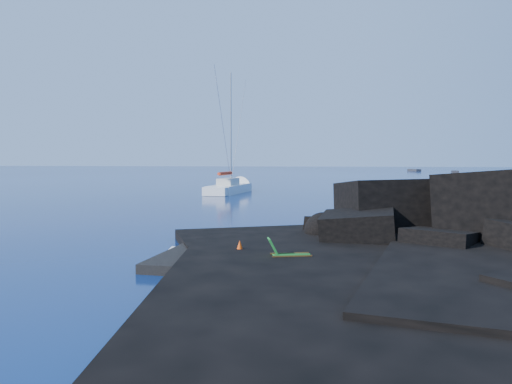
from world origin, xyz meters
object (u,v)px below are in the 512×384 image
sailboat (230,193)px  deck_chair (291,249)px  sunbather (236,244)px  marker_cone (240,248)px  distant_boat_b (455,173)px  distant_boat_a (414,171)px

sailboat → deck_chair: bearing=-67.9°
deck_chair → sunbather: 3.67m
sunbather → marker_cone: size_ratio=2.69×
sailboat → distant_boat_b: 89.20m
deck_chair → marker_cone: size_ratio=2.36×
sailboat → deck_chair: 39.69m
sailboat → sunbather: bearing=-70.6°
marker_cone → distant_boat_a: 133.78m
distant_boat_a → sailboat: bearing=-132.7°
sunbather → distant_boat_b: sunbather is taller
deck_chair → distant_boat_b: (35.79, 115.71, -0.85)m
sunbather → distant_boat_b: 119.25m
distant_boat_b → sunbather: bearing=-98.3°
sailboat → marker_cone: 38.28m
distant_boat_b → marker_cone: bearing=-97.8°
distant_boat_a → deck_chair: bearing=-122.8°
marker_cone → distant_boat_b: (37.78, 114.69, -0.66)m
sunbather → marker_cone: 1.78m
sunbather → distant_boat_b: size_ratio=0.33×
marker_cone → distant_boat_b: marker_cone is taller
sailboat → distant_boat_b: sailboat is taller
sunbather → sailboat: bearing=113.3°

